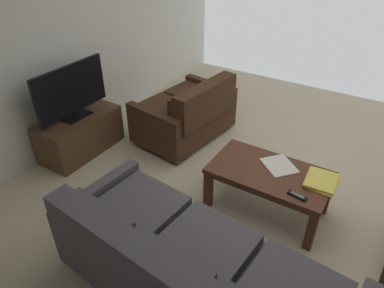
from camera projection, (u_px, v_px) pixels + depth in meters
name	position (u px, v px, depth m)	size (l,w,h in m)	color
ground_plane	(276.00, 199.00, 3.46)	(5.19, 5.79, 0.01)	beige
wall_right	(71.00, 30.00, 3.91)	(0.12, 5.79, 2.55)	silver
sofa_main	(191.00, 274.00, 2.34)	(2.15, 1.05, 0.79)	black
loveseat_near	(188.00, 113.00, 4.24)	(0.93, 1.25, 0.79)	black
coffee_table	(269.00, 177.00, 3.14)	(1.06, 0.60, 0.45)	#4C2819
tv_stand	(80.00, 134.00, 4.05)	(0.47, 0.95, 0.46)	#4C331E
flat_tv	(71.00, 91.00, 3.75)	(0.20, 0.92, 0.60)	black
book_stack	(322.00, 181.00, 2.95)	(0.27, 0.31, 0.04)	#E0CC4C
tv_remote	(297.00, 196.00, 2.81)	(0.17, 0.07, 0.02)	black
loose_magazine	(279.00, 165.00, 3.16)	(0.25, 0.30, 0.01)	silver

